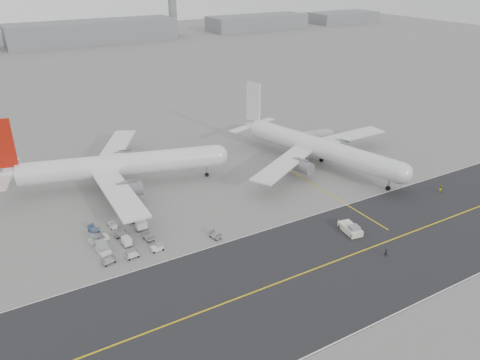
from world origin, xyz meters
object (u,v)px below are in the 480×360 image
jet_bridge (309,138)px  pushback_tug (351,229)px  ground_crew_b (440,189)px  airliner_b (317,147)px  control_tower (173,12)px  airliner_a (116,165)px  ground_crew_a (386,252)px

jet_bridge → pushback_tug: bearing=-106.4°
pushback_tug → ground_crew_b: (31.10, 3.05, 0.08)m
airliner_b → ground_crew_b: (15.59, -27.94, -4.46)m
control_tower → airliner_b: size_ratio=0.59×
jet_bridge → airliner_a: bearing=-174.8°
pushback_tug → jet_bridge: bearing=72.4°
airliner_b → jet_bridge: bearing=47.4°
ground_crew_a → jet_bridge: bearing=86.0°
pushback_tug → ground_crew_a: (-0.10, -9.80, -0.03)m
airliner_a → pushback_tug: bearing=-127.3°
jet_bridge → airliner_b: bearing=-106.9°
airliner_b → jet_bridge: airliner_b is taller
control_tower → airliner_a: (-112.21, -231.41, -10.69)m
ground_crew_a → airliner_b: bearing=87.2°
airliner_b → control_tower: bearing=60.5°
ground_crew_a → ground_crew_b: size_ratio=0.88×
control_tower → jet_bridge: bearing=-103.6°
airliner_b → pushback_tug: bearing=-131.9°
airliner_a → ground_crew_a: airliner_a is taller
airliner_a → ground_crew_a: 65.23m
airliner_a → jet_bridge: airliner_a is taller
ground_crew_b → ground_crew_a: bearing=23.1°
airliner_b → ground_crew_a: airliner_b is taller
airliner_a → ground_crew_b: (65.83, -42.23, -4.62)m
airliner_b → airliner_a: bearing=148.8°
jet_bridge → control_tower: bearing=86.8°
airliner_b → pushback_tug: 34.95m
jet_bridge → ground_crew_a: size_ratio=9.65×
airliner_a → ground_crew_b: bearing=-107.5°
airliner_a → control_tower: bearing=-10.7°
airliner_b → ground_crew_a: (-15.61, -40.79, -4.57)m
control_tower → ground_crew_b: control_tower is taller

